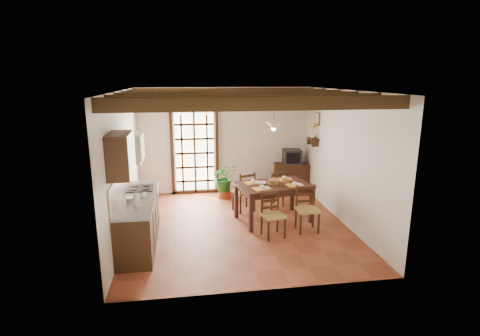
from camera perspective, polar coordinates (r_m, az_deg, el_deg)
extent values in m
plane|color=brown|center=(8.01, -0.28, -8.73)|extent=(5.00, 5.00, 0.00)
cube|color=silver|center=(10.02, -2.38, 4.19)|extent=(4.50, 0.02, 2.80)
cube|color=silver|center=(5.21, 3.74, -4.84)|extent=(4.50, 0.02, 2.80)
cube|color=silver|center=(7.60, -17.33, 0.49)|extent=(0.02, 5.00, 2.80)
cube|color=silver|center=(8.21, 15.44, 1.58)|extent=(0.02, 5.00, 2.80)
cube|color=white|center=(7.40, -0.30, 11.73)|extent=(4.50, 5.00, 0.02)
cube|color=black|center=(5.34, 3.03, 9.77)|extent=(4.50, 0.14, 0.20)
cube|color=black|center=(6.17, 1.43, 10.31)|extent=(4.50, 0.14, 0.20)
cube|color=black|center=(6.99, 0.21, 10.72)|extent=(4.50, 0.14, 0.20)
cube|color=black|center=(7.82, -0.76, 11.03)|extent=(4.50, 0.14, 0.20)
cube|color=black|center=(8.66, -1.54, 11.28)|extent=(4.50, 0.14, 0.20)
cube|color=black|center=(9.49, -2.19, 11.49)|extent=(4.50, 0.14, 0.20)
cube|color=white|center=(10.01, -6.92, 2.34)|extent=(1.01, 0.02, 2.11)
cube|color=black|center=(9.80, -7.10, 8.83)|extent=(1.26, 0.10, 0.08)
cube|color=black|center=(9.96, -10.31, 2.16)|extent=(0.08, 0.10, 2.28)
cube|color=black|center=(9.99, -3.53, 2.40)|extent=(0.08, 0.10, 2.28)
cube|color=black|center=(9.94, -6.91, 2.26)|extent=(1.01, 0.03, 2.02)
cube|color=black|center=(7.26, -15.11, -7.89)|extent=(0.60, 2.20, 0.88)
cube|color=slate|center=(7.11, -15.34, -4.44)|extent=(0.64, 2.25, 0.04)
cube|color=tan|center=(7.09, -17.75, -2.73)|extent=(0.02, 2.20, 0.50)
cube|color=black|center=(6.22, -17.73, 1.88)|extent=(0.35, 0.80, 0.70)
cube|color=white|center=(7.45, -16.05, 3.08)|extent=(0.38, 0.60, 0.50)
cube|color=silver|center=(7.50, -15.92, 1.06)|extent=(0.32, 0.55, 0.04)
cube|color=black|center=(7.63, -14.90, -2.99)|extent=(0.50, 0.55, 0.02)
cylinder|color=white|center=(6.55, -15.50, -4.83)|extent=(0.11, 0.11, 0.24)
cylinder|color=silver|center=(6.87, -16.42, -4.71)|extent=(0.14, 0.14, 0.10)
cube|color=#321810|center=(8.06, 5.12, -2.61)|extent=(1.69, 1.28, 0.05)
cube|color=#321810|center=(8.09, 5.11, -3.16)|extent=(1.52, 1.15, 0.11)
cube|color=#321810|center=(8.85, 7.92, -3.98)|extent=(0.09, 0.09, 0.77)
cube|color=#321810|center=(8.30, -0.57, -5.07)|extent=(0.09, 0.09, 0.77)
cube|color=#321810|center=(8.16, 10.78, -5.64)|extent=(0.09, 0.09, 0.77)
cube|color=#321810|center=(7.55, 1.69, -7.00)|extent=(0.09, 0.09, 0.77)
cube|color=#AC9049|center=(7.34, 5.09, -7.24)|extent=(0.48, 0.47, 0.05)
cube|color=black|center=(7.41, 4.57, -5.20)|extent=(0.41, 0.12, 0.45)
cube|color=black|center=(7.42, 5.06, -8.81)|extent=(0.46, 0.44, 0.44)
cube|color=#AC9049|center=(7.68, 10.23, -6.26)|extent=(0.44, 0.42, 0.05)
cube|color=black|center=(7.76, 9.92, -4.20)|extent=(0.43, 0.05, 0.47)
cube|color=black|center=(7.76, 10.16, -7.86)|extent=(0.42, 0.40, 0.46)
cube|color=#AC9049|center=(8.71, 0.53, -3.59)|extent=(0.56, 0.55, 0.05)
cube|color=black|center=(8.49, 1.14, -2.35)|extent=(0.42, 0.19, 0.48)
cube|color=black|center=(8.78, 0.53, -5.04)|extent=(0.53, 0.52, 0.47)
cube|color=#AC9049|center=(9.00, 5.04, -3.17)|extent=(0.55, 0.54, 0.05)
cube|color=black|center=(8.82, 5.78, -1.99)|extent=(0.39, 0.22, 0.46)
cube|color=black|center=(9.07, 5.01, -4.53)|extent=(0.53, 0.52, 0.45)
cube|color=#FFAD28|center=(7.73, 2.81, -2.51)|extent=(0.35, 0.26, 0.01)
cube|color=#FFAD28|center=(7.91, 8.22, -2.25)|extent=(0.35, 0.26, 0.01)
cube|color=#FFAD28|center=(8.18, 2.15, -1.59)|extent=(0.35, 0.26, 0.01)
cube|color=#FFAD28|center=(8.35, 7.28, -1.37)|extent=(0.35, 0.26, 0.01)
cylinder|color=olive|center=(8.02, 5.14, -1.59)|extent=(0.24, 0.24, 0.10)
imported|color=white|center=(7.98, 3.20, -2.33)|extent=(0.22, 0.22, 0.05)
cube|color=black|center=(10.32, 7.81, -1.40)|extent=(0.95, 0.50, 0.78)
cube|color=black|center=(10.19, 7.92, 1.74)|extent=(0.50, 0.46, 0.39)
cube|color=black|center=(9.99, 8.25, 1.49)|extent=(0.37, 0.05, 0.30)
cube|color=white|center=(10.22, 6.05, 6.29)|extent=(0.25, 0.03, 0.32)
cone|color=maroon|center=(9.75, -2.37, -3.88)|extent=(0.39, 0.39, 0.24)
imported|color=#144C19|center=(9.62, -2.40, -1.27)|extent=(1.84, 1.63, 1.86)
cube|color=black|center=(9.60, 11.05, 4.43)|extent=(0.20, 0.42, 0.03)
cube|color=black|center=(9.46, 11.37, 3.73)|extent=(0.18, 0.03, 0.18)
cube|color=black|center=(9.78, 10.70, 4.08)|extent=(0.18, 0.03, 0.18)
imported|color=#B2BFB2|center=(9.59, 11.08, 5.02)|extent=(0.15, 0.15, 0.15)
sphere|color=#FFAD28|center=(9.56, 11.14, 6.27)|extent=(0.14, 0.14, 0.14)
cylinder|color=#144C19|center=(9.58, 11.10, 5.38)|extent=(0.01, 0.01, 0.28)
cube|color=brown|center=(9.57, 11.67, 7.40)|extent=(0.03, 0.32, 0.32)
cube|color=#C3B292|center=(9.56, 11.59, 7.40)|extent=(0.01, 0.26, 0.26)
cylinder|color=black|center=(7.86, 5.20, 9.24)|extent=(0.01, 0.01, 0.70)
cone|color=#F7E4C7|center=(7.90, 5.14, 6.56)|extent=(0.36, 0.36, 0.14)
sphere|color=#FFD88C|center=(7.91, 5.13, 5.99)|extent=(0.09, 0.09, 0.09)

